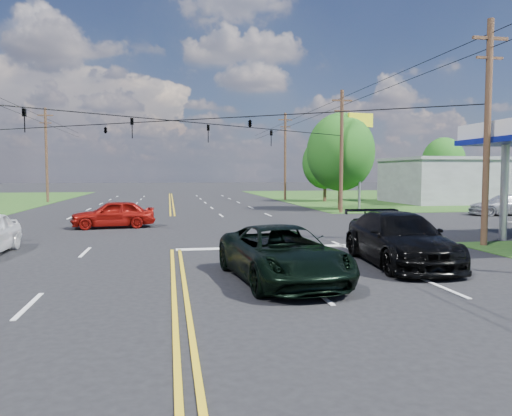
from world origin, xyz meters
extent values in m
plane|color=black|center=(0.00, 12.00, 0.00)|extent=(280.00, 280.00, 0.00)
cube|color=#1D4315|center=(35.00, 44.00, 0.00)|extent=(46.00, 48.00, 0.03)
cube|color=silver|center=(5.00, 4.00, 0.00)|extent=(10.00, 0.50, 0.02)
cube|color=slate|center=(30.00, 32.00, 2.20)|extent=(14.00, 10.00, 4.40)
cylinder|color=#A5A5AA|center=(15.00, 4.50, 2.33)|extent=(0.36, 0.36, 4.65)
cylinder|color=#3C2A19|center=(13.00, 3.00, 4.75)|extent=(0.28, 0.28, 9.50)
cube|color=#3C2A19|center=(13.00, 3.00, 8.70)|extent=(1.60, 0.12, 0.12)
cube|color=#3C2A19|center=(13.00, 3.00, 7.90)|extent=(1.20, 0.10, 0.10)
cylinder|color=#3C2A19|center=(13.00, 21.00, 4.75)|extent=(0.28, 0.28, 9.50)
cube|color=#3C2A19|center=(13.00, 21.00, 8.70)|extent=(1.60, 0.12, 0.12)
cube|color=#3C2A19|center=(13.00, 21.00, 7.90)|extent=(1.20, 0.10, 0.10)
cylinder|color=#3C2A19|center=(-13.00, 40.00, 5.00)|extent=(0.28, 0.28, 10.00)
cube|color=#3C2A19|center=(-13.00, 40.00, 9.20)|extent=(1.60, 0.12, 0.12)
cube|color=#3C2A19|center=(-13.00, 40.00, 8.40)|extent=(1.20, 0.10, 0.10)
cylinder|color=#3C2A19|center=(13.00, 40.00, 5.00)|extent=(0.28, 0.28, 10.00)
cube|color=#3C2A19|center=(13.00, 40.00, 9.20)|extent=(1.60, 0.12, 0.12)
cube|color=#3C2A19|center=(13.00, 40.00, 8.40)|extent=(1.20, 0.10, 0.10)
imported|color=black|center=(-6.50, 7.50, 5.42)|extent=(0.17, 0.21, 1.05)
imported|color=black|center=(-2.08, 10.56, 5.42)|extent=(0.17, 0.21, 1.05)
imported|color=black|center=(2.08, 13.44, 5.42)|extent=(0.17, 0.21, 1.05)
imported|color=black|center=(6.50, 16.50, 5.42)|extent=(0.17, 0.21, 1.05)
imported|color=black|center=(-3.90, 14.70, 5.70)|extent=(1.24, 0.26, 0.50)
imported|color=black|center=(3.90, 9.30, 5.70)|extent=(1.24, 0.26, 0.50)
cylinder|color=black|center=(13.00, 10.00, 8.90)|extent=(0.04, 100.00, 0.04)
cylinder|color=black|center=(13.00, 10.00, 8.30)|extent=(0.04, 100.00, 0.04)
cylinder|color=#3C2A19|center=(14.00, 24.00, 1.65)|extent=(0.36, 0.36, 3.30)
ellipsoid|color=#184F15|center=(14.00, 24.00, 4.88)|extent=(5.70, 5.70, 6.60)
cylinder|color=#3C2A19|center=(16.50, 36.00, 1.43)|extent=(0.36, 0.36, 2.86)
ellipsoid|color=#184F15|center=(16.50, 36.00, 4.23)|extent=(4.94, 4.94, 5.72)
cylinder|color=#3C2A19|center=(34.00, 42.00, 1.54)|extent=(0.36, 0.36, 3.08)
ellipsoid|color=#184F15|center=(34.00, 42.00, 4.55)|extent=(5.32, 5.32, 6.16)
imported|color=black|center=(2.92, -2.40, 0.79)|extent=(3.26, 5.98, 1.59)
imported|color=black|center=(7.44, -0.46, 0.88)|extent=(2.84, 6.20, 1.76)
imported|color=maroon|center=(-3.38, 13.00, 0.78)|extent=(4.81, 2.46, 1.57)
imported|color=silver|center=(24.16, 16.84, 0.76)|extent=(5.36, 2.47, 1.52)
cylinder|color=#A5A5AA|center=(15.18, 22.69, 4.01)|extent=(0.20, 0.20, 8.01)
cube|color=#FCFF1A|center=(15.18, 22.69, 7.41)|extent=(2.22, 0.58, 1.10)
camera|label=1|loc=(-0.25, -16.15, 3.10)|focal=35.00mm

